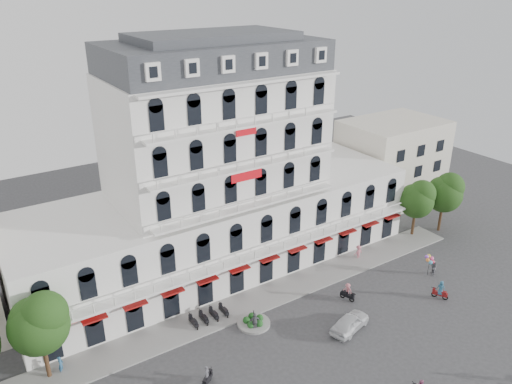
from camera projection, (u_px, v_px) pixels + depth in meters
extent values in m
plane|color=#38383A|center=(318.00, 348.00, 44.82)|extent=(120.00, 120.00, 0.00)
cube|color=gray|center=(262.00, 298.00, 51.71)|extent=(53.00, 4.00, 0.16)
cube|color=silver|center=(219.00, 227.00, 56.89)|extent=(45.00, 14.00, 9.00)
cube|color=silver|center=(216.00, 134.00, 52.54)|extent=(22.00, 12.00, 13.00)
cube|color=#2D3035|center=(213.00, 56.00, 49.38)|extent=(21.56, 11.76, 3.00)
cube|color=#2D3035|center=(212.00, 36.00, 48.63)|extent=(15.84, 8.64, 0.80)
cube|color=maroon|center=(254.00, 263.00, 51.51)|extent=(40.50, 1.00, 0.15)
cube|color=#B70B14|center=(247.00, 174.00, 48.82)|extent=(3.50, 0.10, 1.40)
cube|color=beige|center=(391.00, 161.00, 72.90)|extent=(14.00, 10.00, 12.00)
cylinder|color=gray|center=(254.00, 323.00, 47.88)|extent=(3.20, 3.20, 0.24)
cylinder|color=black|center=(254.00, 317.00, 47.57)|extent=(0.08, 0.08, 1.40)
sphere|color=#174619|center=(260.00, 318.00, 48.10)|extent=(0.70, 0.70, 0.70)
sphere|color=#174619|center=(252.00, 316.00, 48.37)|extent=(0.70, 0.70, 0.70)
sphere|color=#174619|center=(246.00, 320.00, 47.79)|extent=(0.70, 0.70, 0.70)
sphere|color=#174619|center=(251.00, 325.00, 47.15)|extent=(0.70, 0.70, 0.70)
sphere|color=#174619|center=(259.00, 323.00, 47.33)|extent=(0.70, 0.70, 0.70)
cylinder|color=#382314|center=(46.00, 360.00, 40.84)|extent=(0.36, 0.36, 3.74)
sphere|color=#163511|center=(39.00, 326.00, 39.50)|extent=(4.76, 4.76, 4.76)
sphere|color=#163511|center=(44.00, 314.00, 39.08)|extent=(3.74, 3.74, 3.74)
sphere|color=#163511|center=(31.00, 319.00, 39.26)|extent=(3.40, 3.40, 3.40)
cylinder|color=#382314|center=(413.00, 223.00, 63.89)|extent=(0.36, 0.36, 3.43)
sphere|color=#163511|center=(416.00, 201.00, 62.65)|extent=(4.37, 4.37, 4.37)
sphere|color=#163511|center=(422.00, 194.00, 62.27)|extent=(3.43, 3.43, 3.43)
sphere|color=#163511|center=(413.00, 196.00, 62.44)|extent=(3.12, 3.12, 3.12)
cylinder|color=#382314|center=(440.00, 218.00, 65.08)|extent=(0.36, 0.36, 3.65)
sphere|color=#163511|center=(444.00, 194.00, 63.77)|extent=(4.65, 4.65, 4.65)
sphere|color=#163511|center=(450.00, 187.00, 63.37)|extent=(3.65, 3.65, 3.65)
sphere|color=#163511|center=(441.00, 190.00, 63.54)|extent=(3.32, 3.32, 3.32)
imported|color=silver|center=(350.00, 322.00, 46.93)|extent=(5.02, 3.06, 1.60)
cube|color=black|center=(207.00, 380.00, 40.56)|extent=(1.39, 1.21, 0.35)
torus|color=black|center=(210.00, 378.00, 41.15)|extent=(0.54, 0.47, 0.60)
imported|color=#535259|center=(207.00, 374.00, 40.31)|extent=(0.65, 0.62, 1.49)
cube|color=maroon|center=(440.00, 294.00, 51.62)|extent=(0.99, 1.50, 0.35)
torus|color=black|center=(434.00, 294.00, 51.98)|extent=(0.38, 0.59, 0.60)
torus|color=black|center=(445.00, 297.00, 51.48)|extent=(0.38, 0.59, 0.60)
imported|color=#295C7B|center=(441.00, 288.00, 51.34)|extent=(0.81, 0.93, 1.60)
cube|color=black|center=(347.00, 295.00, 51.38)|extent=(0.79, 1.54, 0.35)
torus|color=black|center=(352.00, 299.00, 51.16)|extent=(0.30, 0.61, 0.60)
torus|color=black|center=(342.00, 295.00, 51.80)|extent=(0.30, 0.61, 0.60)
imported|color=#C46772|center=(348.00, 290.00, 51.12)|extent=(0.82, 1.09, 1.50)
imported|color=#585860|center=(255.00, 322.00, 46.85)|extent=(1.16, 0.76, 1.83)
imported|color=#CD6C7E|center=(358.00, 252.00, 58.81)|extent=(1.15, 0.70, 1.74)
imported|color=#2A577E|center=(61.00, 365.00, 41.75)|extent=(0.61, 0.71, 1.66)
imported|color=slate|center=(433.00, 268.00, 55.54)|extent=(0.99, 1.08, 1.80)
cylinder|color=black|center=(429.00, 267.00, 55.53)|extent=(0.04, 0.04, 2.00)
sphere|color=#E54C99|center=(432.00, 258.00, 55.31)|extent=(0.44, 0.44, 0.44)
sphere|color=yellow|center=(429.00, 256.00, 55.38)|extent=(0.44, 0.44, 0.44)
sphere|color=#994CD8|center=(427.00, 257.00, 55.19)|extent=(0.44, 0.44, 0.44)
sphere|color=orange|center=(428.00, 260.00, 54.95)|extent=(0.44, 0.44, 0.44)
sphere|color=#4CB2E5|center=(431.00, 262.00, 54.89)|extent=(0.44, 0.44, 0.44)
sphere|color=#D8334C|center=(433.00, 262.00, 55.09)|extent=(0.44, 0.44, 0.44)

